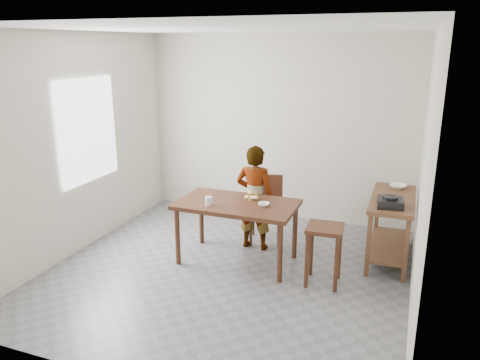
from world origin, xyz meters
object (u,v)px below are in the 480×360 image
at_px(dining_table, 237,232).
at_px(prep_counter, 390,229).
at_px(dining_chair, 266,210).
at_px(stool, 323,255).
at_px(child, 255,198).

relative_size(dining_table, prep_counter, 1.17).
bearing_deg(prep_counter, dining_chair, 179.95).
height_order(dining_table, dining_chair, dining_chair).
xyz_separation_m(dining_chair, stool, (0.94, -0.88, -0.10)).
xyz_separation_m(prep_counter, dining_chair, (-1.58, 0.00, 0.04)).
bearing_deg(dining_chair, stool, -56.89).
bearing_deg(stool, dining_chair, 136.93).
bearing_deg(dining_table, dining_chair, 78.86).
bearing_deg(child, dining_chair, -106.72).
xyz_separation_m(prep_counter, child, (-1.65, -0.25, 0.28)).
xyz_separation_m(dining_table, dining_chair, (0.14, 0.70, 0.06)).
bearing_deg(dining_chair, dining_table, -114.96).
bearing_deg(dining_chair, prep_counter, -13.87).
bearing_deg(stool, child, 148.14).
distance_m(prep_counter, dining_chair, 1.58).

